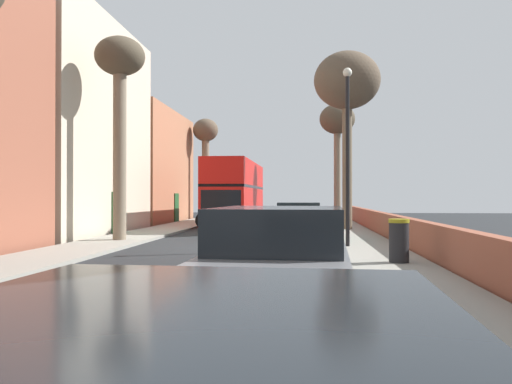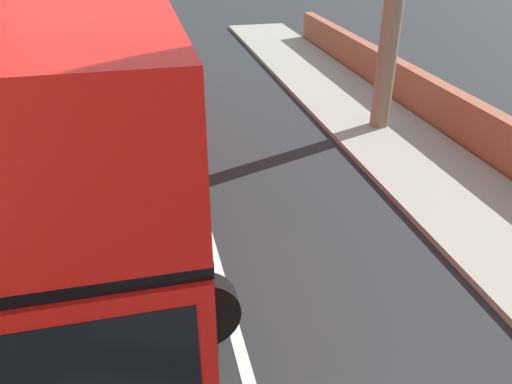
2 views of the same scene
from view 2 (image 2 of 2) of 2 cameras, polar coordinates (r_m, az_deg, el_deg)
double_decker_bus at (r=9.06m, az=-18.58°, el=11.69°), size 3.61×11.43×4.06m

